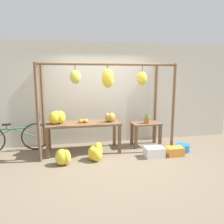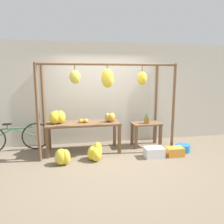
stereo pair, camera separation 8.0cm
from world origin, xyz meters
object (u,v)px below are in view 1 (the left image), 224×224
at_px(orange_pile, 84,121).
at_px(blue_bucket, 183,148).
at_px(parked_bicycle, 13,138).
at_px(banana_pile_ground_left, 63,157).
at_px(fruit_crate_purple, 175,151).
at_px(banana_pile_on_table, 57,117).
at_px(pineapple_cluster, 147,119).
at_px(fruit_crate_white, 154,152).
at_px(papaya_pile, 111,117).
at_px(banana_pile_ground_right, 95,153).

height_order(orange_pile, blue_bucket, orange_pile).
bearing_deg(parked_bicycle, banana_pile_ground_left, -41.41).
height_order(blue_bucket, fruit_crate_purple, fruit_crate_purple).
bearing_deg(banana_pile_on_table, blue_bucket, -9.73).
relative_size(pineapple_cluster, fruit_crate_white, 0.60).
xyz_separation_m(banana_pile_ground_left, fruit_crate_white, (2.12, 0.05, -0.05)).
xyz_separation_m(parked_bicycle, papaya_pile, (2.42, -0.35, 0.49)).
height_order(banana_pile_ground_left, parked_bicycle, parked_bicycle).
distance_m(banana_pile_ground_left, banana_pile_ground_right, 0.74).
height_order(parked_bicycle, papaya_pile, papaya_pile).
xyz_separation_m(fruit_crate_white, fruit_crate_purple, (0.51, -0.03, -0.01)).
relative_size(banana_pile_ground_right, fruit_crate_white, 1.03).
xyz_separation_m(banana_pile_ground_left, parked_bicycle, (-1.22, 1.07, 0.20)).
bearing_deg(fruit_crate_white, banana_pile_ground_left, -178.74).
relative_size(orange_pile, pineapple_cluster, 0.89).
xyz_separation_m(pineapple_cluster, banana_pile_ground_right, (-1.48, -0.68, -0.59)).
xyz_separation_m(banana_pile_on_table, pineapple_cluster, (2.33, 0.03, -0.14)).
distance_m(banana_pile_ground_left, fruit_crate_purple, 2.64).
bearing_deg(banana_pile_ground_right, banana_pile_on_table, 142.22).
relative_size(pineapple_cluster, parked_bicycle, 0.15).
relative_size(orange_pile, parked_bicycle, 0.14).
bearing_deg(orange_pile, pineapple_cluster, 1.48).
distance_m(blue_bucket, papaya_pile, 2.00).
height_order(banana_pile_ground_left, blue_bucket, banana_pile_ground_left).
bearing_deg(banana_pile_ground_left, fruit_crate_purple, 0.43).
distance_m(banana_pile_ground_right, fruit_crate_white, 1.40).
distance_m(banana_pile_ground_left, fruit_crate_white, 2.13).
relative_size(blue_bucket, papaya_pile, 1.08).
bearing_deg(banana_pile_ground_left, banana_pile_on_table, 98.43).
xyz_separation_m(orange_pile, parked_bicycle, (-1.75, 0.31, -0.42)).
height_order(pineapple_cluster, blue_bucket, pineapple_cluster).
bearing_deg(papaya_pile, fruit_crate_white, -36.47).
bearing_deg(papaya_pile, banana_pile_on_table, 177.47).
distance_m(pineapple_cluster, banana_pile_ground_right, 1.73).
bearing_deg(fruit_crate_white, pineapple_cluster, 83.65).
bearing_deg(fruit_crate_white, papaya_pile, 143.53).
xyz_separation_m(banana_pile_ground_right, fruit_crate_purple, (1.91, -0.11, -0.07)).
distance_m(pineapple_cluster, banana_pile_ground_left, 2.43).
height_order(pineapple_cluster, banana_pile_ground_left, pineapple_cluster).
relative_size(banana_pile_on_table, pineapple_cluster, 1.74).
bearing_deg(banana_pile_ground_right, parked_bicycle, 154.14).
bearing_deg(parked_bicycle, blue_bucket, -11.04).
relative_size(blue_bucket, fruit_crate_purple, 0.86).
distance_m(parked_bicycle, fruit_crate_purple, 4.01).
bearing_deg(fruit_crate_white, blue_bucket, 13.45).
xyz_separation_m(pineapple_cluster, banana_pile_ground_left, (-2.21, -0.81, -0.59)).
distance_m(banana_pile_ground_right, parked_bicycle, 2.17).
bearing_deg(banana_pile_ground_right, fruit_crate_purple, -3.32).
distance_m(banana_pile_on_table, papaya_pile, 1.32).
bearing_deg(banana_pile_ground_right, banana_pile_ground_left, -169.82).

